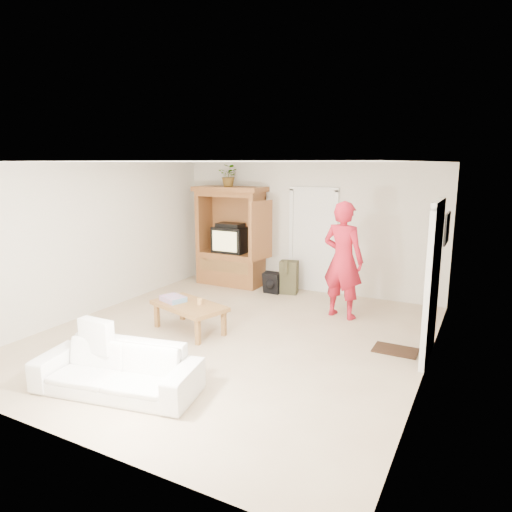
{
  "coord_description": "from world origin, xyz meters",
  "views": [
    {
      "loc": [
        3.34,
        -5.62,
        2.59
      ],
      "look_at": [
        0.09,
        0.6,
        1.15
      ],
      "focal_mm": 32.0,
      "sensor_mm": 36.0,
      "label": 1
    }
  ],
  "objects_px": {
    "armoire": "(232,243)",
    "sofa": "(117,369)",
    "man": "(343,260)",
    "coffee_table": "(189,307)"
  },
  "relations": [
    {
      "from": "sofa",
      "to": "man",
      "type": "bearing_deg",
      "value": 57.13
    },
    {
      "from": "coffee_table",
      "to": "sofa",
      "type": "bearing_deg",
      "value": -61.68
    },
    {
      "from": "armoire",
      "to": "sofa",
      "type": "height_order",
      "value": "armoire"
    },
    {
      "from": "sofa",
      "to": "coffee_table",
      "type": "relative_size",
      "value": 1.41
    },
    {
      "from": "armoire",
      "to": "coffee_table",
      "type": "xyz_separation_m",
      "value": [
        0.87,
        -2.77,
        -0.52
      ]
    },
    {
      "from": "armoire",
      "to": "man",
      "type": "height_order",
      "value": "armoire"
    },
    {
      "from": "sofa",
      "to": "coffee_table",
      "type": "xyz_separation_m",
      "value": [
        -0.4,
        1.96,
        0.11
      ]
    },
    {
      "from": "man",
      "to": "sofa",
      "type": "bearing_deg",
      "value": 79.42
    },
    {
      "from": "coffee_table",
      "to": "armoire",
      "type": "bearing_deg",
      "value": 124.15
    },
    {
      "from": "armoire",
      "to": "sofa",
      "type": "xyz_separation_m",
      "value": [
        1.26,
        -4.73,
        -0.63
      ]
    }
  ]
}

